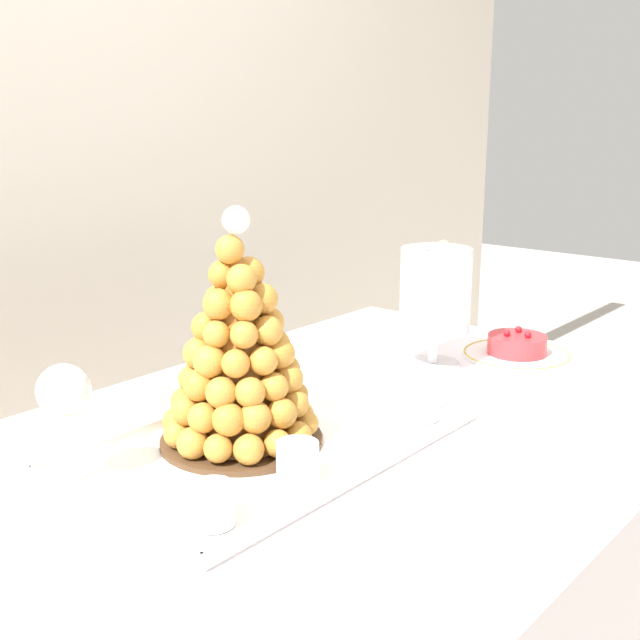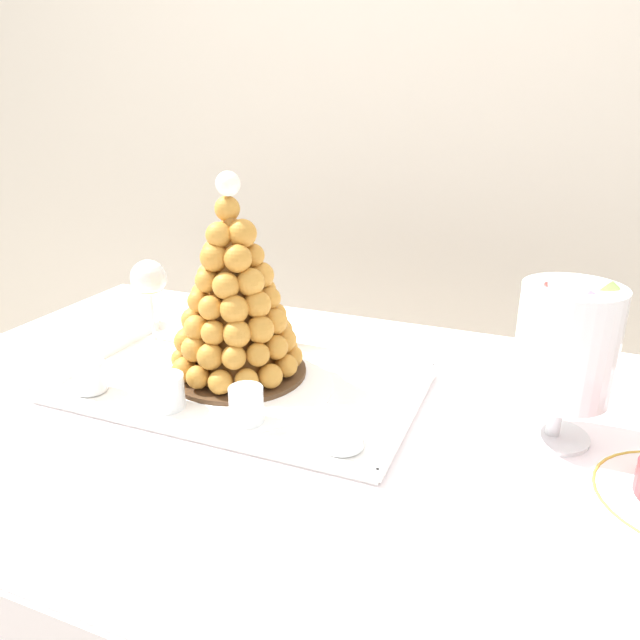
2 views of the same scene
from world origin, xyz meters
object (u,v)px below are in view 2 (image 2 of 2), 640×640
at_px(croquembouche, 234,301).
at_px(dessert_cup_mid_right, 342,432).
at_px(dessert_cup_centre, 246,406).
at_px(macaron_goblet, 566,345).
at_px(dessert_cup_left, 90,377).
at_px(wine_glass, 149,281).
at_px(serving_tray, 241,386).
at_px(dessert_cup_mid_left, 166,393).

xyz_separation_m(croquembouche, dessert_cup_mid_right, (0.25, -0.15, -0.11)).
relative_size(croquembouche, dessert_cup_centre, 6.31).
bearing_deg(croquembouche, dessert_cup_centre, -55.92).
distance_m(croquembouche, dessert_cup_mid_right, 0.31).
distance_m(dessert_cup_mid_right, macaron_goblet, 0.33).
distance_m(dessert_cup_left, wine_glass, 0.25).
relative_size(croquembouche, dessert_cup_mid_right, 5.64).
height_order(croquembouche, dessert_cup_left, croquembouche).
relative_size(dessert_cup_mid_right, macaron_goblet, 0.25).
xyz_separation_m(serving_tray, dessert_cup_mid_left, (-0.07, -0.11, 0.03)).
distance_m(dessert_cup_mid_left, macaron_goblet, 0.59).
distance_m(serving_tray, dessert_cup_centre, 0.12).
bearing_deg(dessert_cup_left, dessert_cup_mid_left, 0.04).
relative_size(serving_tray, dessert_cup_left, 11.49).
distance_m(serving_tray, dessert_cup_mid_left, 0.13).
xyz_separation_m(dessert_cup_mid_right, wine_glass, (-0.48, 0.23, 0.10)).
relative_size(dessert_cup_mid_left, macaron_goblet, 0.23).
height_order(dessert_cup_mid_left, wine_glass, wine_glass).
xyz_separation_m(dessert_cup_centre, dessert_cup_mid_right, (0.15, -0.01, -0.00)).
distance_m(croquembouche, dessert_cup_centre, 0.20).
xyz_separation_m(serving_tray, wine_glass, (-0.26, 0.12, 0.12)).
bearing_deg(macaron_goblet, dessert_cup_mid_right, -151.66).
height_order(dessert_cup_left, macaron_goblet, macaron_goblet).
relative_size(dessert_cup_left, dessert_cup_mid_right, 0.84).
relative_size(serving_tray, wine_glass, 3.49).
bearing_deg(wine_glass, macaron_goblet, -6.13).
distance_m(dessert_cup_centre, dessert_cup_mid_right, 0.15).
bearing_deg(macaron_goblet, dessert_cup_mid_left, -165.42).
bearing_deg(dessert_cup_mid_left, dessert_cup_centre, 3.60).
distance_m(dessert_cup_mid_left, dessert_cup_centre, 0.14).
bearing_deg(serving_tray, dessert_cup_centre, -56.73).
relative_size(dessert_cup_centre, wine_glass, 0.32).
bearing_deg(dessert_cup_left, croquembouche, 37.47).
relative_size(croquembouche, macaron_goblet, 1.41).
height_order(serving_tray, dessert_cup_mid_left, dessert_cup_mid_left).
bearing_deg(dessert_cup_left, macaron_goblet, 11.60).
bearing_deg(dessert_cup_centre, dessert_cup_mid_right, -3.17).
height_order(dessert_cup_mid_left, dessert_cup_mid_right, dessert_cup_mid_left).
bearing_deg(wine_glass, dessert_cup_mid_right, -25.12).
distance_m(croquembouche, macaron_goblet, 0.52).
relative_size(dessert_cup_mid_left, wine_glass, 0.33).
distance_m(serving_tray, croquembouche, 0.14).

